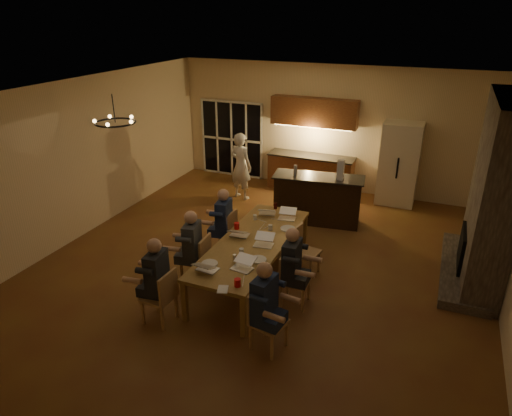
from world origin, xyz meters
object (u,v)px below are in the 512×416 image
object	(u,v)px
person_right_mid	(291,268)
mug_back	(255,217)
chandelier	(115,122)
laptop_f	(287,213)
laptop_e	(267,208)
redcup_mid	(237,226)
can_silver	(235,258)
chair_right_far	(306,252)
person_right_near	(264,307)
chair_left_near	(159,296)
laptop_d	(263,240)
mug_mid	(270,227)
plate_near	(258,259)
chair_right_near	(269,322)
bar_island	(317,199)
plate_far	(288,229)
laptop_a	(207,263)
mug_front	(241,251)
standing_person	(241,166)
redcup_near	(238,283)
can_cola	(275,206)
chair_left_mid	(195,259)
person_left_near	(158,280)
bar_blender	(341,170)
laptop_c	(240,230)
chair_left_far	(223,232)
person_left_far	(224,223)
person_left_mid	(193,248)
chair_right_mid	(296,280)
bar_bottle	(295,170)
dining_table	(253,260)
refrigerator	(399,164)
laptop_b	(242,263)

from	to	relation	value
person_right_mid	mug_back	xyz separation A→B (m)	(-1.17, 1.30, 0.11)
chandelier	laptop_f	xyz separation A→B (m)	(2.38, 1.68, -1.89)
laptop_e	chandelier	bearing A→B (deg)	27.25
redcup_mid	can_silver	distance (m)	1.16
chair_right_far	redcup_mid	bearing A→B (deg)	107.74
person_right_near	can_silver	world-z (taller)	person_right_near
chair_left_near	can_silver	bearing A→B (deg)	139.87
laptop_d	mug_mid	distance (m)	0.61
person_right_near	plate_near	distance (m)	1.16
mug_mid	chair_right_near	bearing A→B (deg)	-69.36
bar_island	plate_far	bearing A→B (deg)	-97.50
laptop_a	mug_front	xyz separation A→B (m)	(0.28, 0.64, -0.06)
mug_back	standing_person	bearing A→B (deg)	119.51
laptop_a	chair_right_near	bearing A→B (deg)	164.20
standing_person	redcup_near	xyz separation A→B (m)	(2.10, -4.75, -0.03)
can_cola	chair_left_mid	bearing A→B (deg)	-111.69
person_left_near	laptop_e	distance (m)	2.84
chair_left_near	laptop_a	size ratio (longest dim) A/B	2.78
redcup_near	plate_far	xyz separation A→B (m)	(0.07, 2.04, -0.05)
standing_person	laptop_f	bearing A→B (deg)	146.35
person_left_near	plate_far	bearing A→B (deg)	143.43
chair_left_mid	mug_back	bearing A→B (deg)	152.17
standing_person	bar_blender	xyz separation A→B (m)	(2.62, -0.66, 0.46)
chair_left_near	laptop_c	size ratio (longest dim) A/B	2.78
chair_left_far	can_cola	xyz separation A→B (m)	(0.79, 0.80, 0.37)
laptop_d	mug_front	world-z (taller)	laptop_d
person_left_far	mug_mid	size ratio (longest dim) A/B	13.80
mug_back	chair_left_mid	bearing A→B (deg)	-114.46
mug_back	person_left_mid	bearing A→B (deg)	-113.30
person_right_near	redcup_mid	distance (m)	2.33
redcup_near	can_cola	bearing A→B (deg)	99.41
chair_left_mid	laptop_a	bearing A→B (deg)	39.50
person_right_near	laptop_d	world-z (taller)	person_right_near
chair_right_mid	person_left_mid	world-z (taller)	person_left_mid
chandelier	bar_bottle	world-z (taller)	chandelier
chair_right_mid	laptop_c	bearing A→B (deg)	64.83
chair_left_mid	mug_back	distance (m)	1.45
chair_left_mid	laptop_d	world-z (taller)	laptop_d
chair_right_mid	laptop_a	bearing A→B (deg)	118.93
laptop_d	plate_far	distance (m)	0.78
person_left_far	person_left_near	bearing A→B (deg)	-9.51
person_right_mid	mug_front	distance (m)	0.87
person_left_far	dining_table	bearing A→B (deg)	47.35
plate_near	refrigerator	bearing A→B (deg)	73.14
person_left_mid	laptop_c	distance (m)	0.89
standing_person	plate_near	size ratio (longest dim) A/B	6.27
mug_mid	plate_near	bearing A→B (deg)	-79.09
chair_left_far	plate_near	bearing A→B (deg)	49.00
chair_right_near	laptop_b	distance (m)	1.06
chair_left_mid	laptop_e	world-z (taller)	laptop_e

